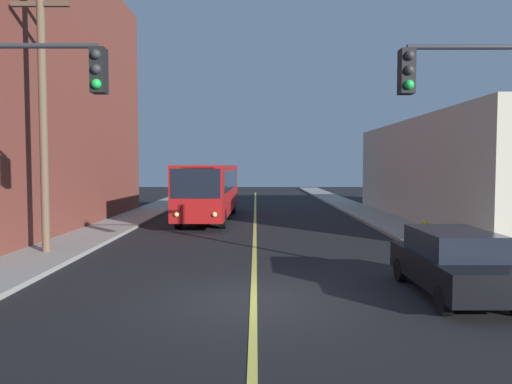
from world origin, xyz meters
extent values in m
plane|color=black|center=(0.00, 0.00, 0.00)|extent=(120.00, 120.00, 0.00)
cube|color=gray|center=(-7.25, 10.00, 0.07)|extent=(2.50, 90.00, 0.15)
cube|color=gray|center=(7.25, 10.00, 0.07)|extent=(2.50, 90.00, 0.15)
cube|color=#D8CC4C|center=(0.00, 15.00, 0.01)|extent=(0.16, 60.00, 0.01)
cube|color=black|center=(-8.54, 12.76, 1.60)|extent=(0.06, 15.34, 1.30)
cube|color=black|center=(-8.54, 12.76, 4.80)|extent=(0.06, 15.34, 1.30)
cube|color=black|center=(-8.54, 12.76, 8.00)|extent=(0.06, 15.34, 1.30)
cube|color=black|center=(-8.54, 12.76, 11.20)|extent=(0.06, 15.34, 1.30)
cube|color=beige|center=(14.50, 16.14, 2.88)|extent=(12.00, 20.98, 5.76)
cube|color=black|center=(8.54, 16.14, 1.60)|extent=(0.06, 14.68, 1.30)
cube|color=maroon|center=(-2.67, 17.13, 1.83)|extent=(2.78, 12.05, 2.75)
cube|color=black|center=(-2.78, 11.15, 2.35)|extent=(2.35, 0.12, 1.40)
cube|color=black|center=(-2.56, 23.11, 2.45)|extent=(2.30, 0.12, 1.10)
cube|color=black|center=(-3.92, 17.16, 2.35)|extent=(0.25, 10.20, 1.10)
cube|color=black|center=(-1.41, 17.11, 2.35)|extent=(0.25, 10.20, 1.10)
cube|color=orange|center=(-2.78, 11.16, 2.95)|extent=(1.79, 0.09, 0.30)
sphere|color=#F9D872|center=(-3.67, 11.13, 0.90)|extent=(0.24, 0.24, 0.24)
sphere|color=#F9D872|center=(-1.89, 11.10, 0.90)|extent=(0.24, 0.24, 0.24)
cylinder|color=black|center=(-3.87, 12.95, 0.50)|extent=(0.32, 1.01, 1.00)
cylinder|color=black|center=(-1.62, 12.91, 0.50)|extent=(0.32, 1.01, 1.00)
cylinder|color=black|center=(-3.73, 20.65, 0.50)|extent=(0.32, 1.01, 1.00)
cylinder|color=black|center=(-1.48, 20.61, 0.50)|extent=(0.32, 1.01, 1.00)
cube|color=black|center=(4.85, 0.34, 0.67)|extent=(1.82, 4.41, 0.70)
cube|color=black|center=(4.85, 0.34, 1.32)|extent=(1.63, 2.47, 0.60)
cylinder|color=black|center=(4.05, -1.17, 0.32)|extent=(0.22, 0.64, 0.64)
cylinder|color=black|center=(4.04, 1.83, 0.32)|extent=(0.22, 0.64, 0.64)
cylinder|color=black|center=(5.64, 1.84, 0.32)|extent=(0.22, 0.64, 0.64)
cylinder|color=brown|center=(-7.37, 5.60, 5.19)|extent=(0.28, 0.28, 10.09)
cube|color=#4C3D2D|center=(-7.37, 5.60, 8.74)|extent=(2.00, 0.16, 0.16)
cylinder|color=#2D2D33|center=(-5.20, -0.40, 5.85)|extent=(3.50, 0.12, 0.12)
cube|color=black|center=(-3.45, -0.40, 5.30)|extent=(0.32, 0.36, 1.00)
sphere|color=#2D2D2D|center=(-3.45, -0.59, 5.62)|extent=(0.22, 0.22, 0.22)
sphere|color=#2D2D2D|center=(-3.45, -0.59, 5.30)|extent=(0.22, 0.22, 0.22)
sphere|color=green|center=(-3.45, -0.59, 4.98)|extent=(0.22, 0.22, 0.22)
cylinder|color=#2D2D33|center=(5.20, -0.29, 5.85)|extent=(3.50, 0.12, 0.12)
cube|color=black|center=(3.45, -0.29, 5.30)|extent=(0.32, 0.36, 1.00)
sphere|color=#2D2D2D|center=(3.45, -0.48, 5.62)|extent=(0.22, 0.22, 0.22)
sphere|color=#2D2D2D|center=(3.45, -0.48, 5.30)|extent=(0.22, 0.22, 0.22)
sphere|color=green|center=(3.45, -0.48, 4.98)|extent=(0.22, 0.22, 0.22)
cylinder|color=red|center=(6.85, 7.94, 0.50)|extent=(0.26, 0.26, 0.70)
sphere|color=gold|center=(6.85, 7.94, 0.87)|extent=(0.24, 0.24, 0.24)
cylinder|color=red|center=(6.69, 7.94, 0.60)|extent=(0.12, 0.10, 0.10)
cylinder|color=red|center=(7.01, 7.94, 0.60)|extent=(0.12, 0.10, 0.10)
camera|label=1|loc=(0.06, -11.21, 3.19)|focal=33.63mm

